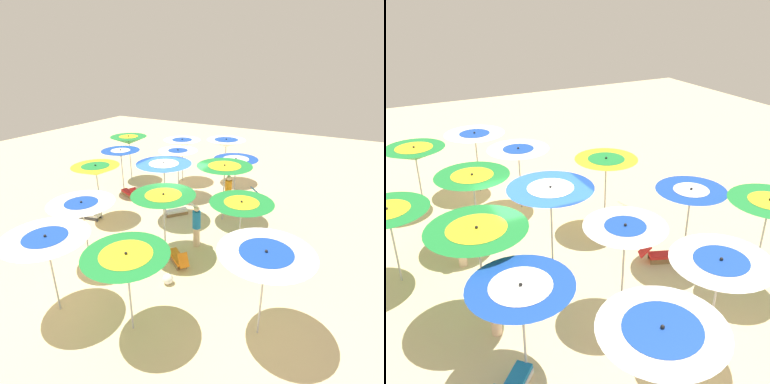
% 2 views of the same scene
% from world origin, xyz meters
% --- Properties ---
extents(ground, '(40.99, 40.99, 0.04)m').
position_xyz_m(ground, '(0.00, 0.00, -0.02)').
color(ground, beige).
extents(beach_umbrella_0, '(2.21, 2.21, 2.46)m').
position_xyz_m(beach_umbrella_0, '(-3.83, -5.05, 2.24)').
color(beach_umbrella_0, '#B2B2B7').
rests_on(beach_umbrella_0, ground).
extents(beach_umbrella_1, '(2.08, 2.08, 2.21)m').
position_xyz_m(beach_umbrella_1, '(-1.10, -3.48, 1.97)').
color(beach_umbrella_1, '#B2B2B7').
rests_on(beach_umbrella_1, ground).
extents(beach_umbrella_2, '(2.26, 2.26, 2.49)m').
position_xyz_m(beach_umbrella_2, '(1.30, -1.85, 2.26)').
color(beach_umbrella_2, '#B2B2B7').
rests_on(beach_umbrella_2, ground).
extents(beach_umbrella_3, '(2.06, 2.06, 2.22)m').
position_xyz_m(beach_umbrella_3, '(3.27, -1.58, 2.00)').
color(beach_umbrella_3, '#B2B2B7').
rests_on(beach_umbrella_3, ground).
extents(beach_umbrella_4, '(2.10, 2.10, 2.48)m').
position_xyz_m(beach_umbrella_4, '(5.56, -0.12, 2.22)').
color(beach_umbrella_4, '#B2B2B7').
rests_on(beach_umbrella_4, ground).
extents(beach_umbrella_5, '(2.04, 2.04, 2.31)m').
position_xyz_m(beach_umbrella_5, '(-5.22, -2.23, 2.04)').
color(beach_umbrella_5, '#B2B2B7').
rests_on(beach_umbrella_5, ground).
extents(beach_umbrella_6, '(2.16, 2.16, 2.32)m').
position_xyz_m(beach_umbrella_6, '(-2.00, -1.10, 2.05)').
color(beach_umbrella_6, '#B2B2B7').
rests_on(beach_umbrella_6, ground).
extents(beach_umbrella_7, '(2.27, 2.27, 2.54)m').
position_xyz_m(beach_umbrella_7, '(0.24, 0.36, 2.28)').
color(beach_umbrella_7, '#B2B2B7').
rests_on(beach_umbrella_7, ground).
extents(beach_umbrella_8, '(1.90, 1.90, 2.43)m').
position_xyz_m(beach_umbrella_8, '(2.59, 1.12, 2.20)').
color(beach_umbrella_8, '#B2B2B7').
rests_on(beach_umbrella_8, ground).
extents(beach_umbrella_9, '(2.02, 2.02, 2.43)m').
position_xyz_m(beach_umbrella_9, '(4.55, 2.05, 2.20)').
color(beach_umbrella_9, '#B2B2B7').
rests_on(beach_umbrella_9, ground).
extents(beach_umbrella_10, '(2.17, 2.17, 2.36)m').
position_xyz_m(beach_umbrella_10, '(-5.66, -0.05, 2.15)').
color(beach_umbrella_10, '#B2B2B7').
rests_on(beach_umbrella_10, ground).
extents(beach_umbrella_11, '(2.09, 2.09, 2.26)m').
position_xyz_m(beach_umbrella_11, '(-3.65, 0.89, 2.00)').
color(beach_umbrella_11, '#B2B2B7').
rests_on(beach_umbrella_11, ground).
extents(beach_umbrella_12, '(1.94, 1.94, 2.44)m').
position_xyz_m(beach_umbrella_12, '(-1.10, 2.81, 2.19)').
color(beach_umbrella_12, '#B2B2B7').
rests_on(beach_umbrella_12, ground).
extents(beach_umbrella_13, '(1.90, 1.90, 2.31)m').
position_xyz_m(beach_umbrella_13, '(1.60, 3.84, 2.10)').
color(beach_umbrella_13, '#B2B2B7').
rests_on(beach_umbrella_13, ground).
extents(beach_umbrella_14, '(1.99, 1.99, 2.56)m').
position_xyz_m(beach_umbrella_14, '(3.33, 4.75, 2.29)').
color(beach_umbrella_14, '#B2B2B7').
rests_on(beach_umbrella_14, ground).
extents(lounger_0, '(1.22, 1.21, 0.62)m').
position_xyz_m(lounger_0, '(3.67, -2.02, 0.21)').
color(lounger_0, silver).
rests_on(lounger_0, ground).
extents(lounger_1, '(0.76, 1.26, 0.58)m').
position_xyz_m(lounger_1, '(1.34, 3.29, 0.20)').
color(lounger_1, olive).
rests_on(lounger_1, ground).
extents(lounger_2, '(1.28, 1.13, 0.58)m').
position_xyz_m(lounger_2, '(0.82, 0.04, 0.20)').
color(lounger_2, olive).
rests_on(lounger_2, ground).
extents(lounger_3, '(1.03, 1.19, 0.66)m').
position_xyz_m(lounger_3, '(-2.30, -1.80, 0.20)').
color(lounger_3, olive).
rests_on(lounger_3, ground).
extents(lounger_4, '(0.61, 1.31, 0.51)m').
position_xyz_m(lounger_4, '(-1.37, 3.30, 0.19)').
color(lounger_4, '#333338').
rests_on(lounger_4, ground).
extents(beachgoer_0, '(0.30, 0.30, 1.61)m').
position_xyz_m(beachgoer_0, '(-1.05, -1.83, 0.84)').
color(beachgoer_0, beige).
rests_on(beachgoer_0, ground).
extents(beachgoer_1, '(0.30, 0.30, 1.79)m').
position_xyz_m(beachgoer_1, '(1.97, -1.80, 0.94)').
color(beachgoer_1, beige).
rests_on(beachgoer_1, ground).
extents(beach_ball, '(0.33, 0.33, 0.33)m').
position_xyz_m(beach_ball, '(-3.34, -2.07, 0.16)').
color(beach_ball, white).
rests_on(beach_ball, ground).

